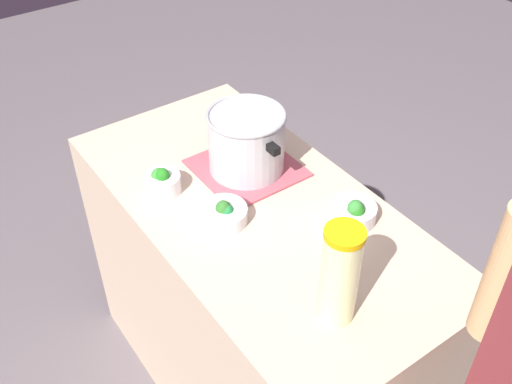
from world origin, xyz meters
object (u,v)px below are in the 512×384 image
(broccoli_bowl_center, at_px, (224,213))
(broccoli_bowl_back, at_px, (162,181))
(cooking_pot, at_px, (246,140))
(lemonade_pitcher, at_px, (340,275))
(broccoli_bowl_front, at_px, (354,212))

(broccoli_bowl_center, height_order, broccoli_bowl_back, broccoli_bowl_back)
(cooking_pot, height_order, broccoli_bowl_center, cooking_pot)
(lemonade_pitcher, relative_size, broccoli_bowl_center, 1.99)
(broccoli_bowl_back, bearing_deg, cooking_pot, 77.31)
(broccoli_bowl_center, bearing_deg, broccoli_bowl_back, -161.02)
(broccoli_bowl_front, height_order, broccoli_bowl_center, broccoli_bowl_front)
(lemonade_pitcher, distance_m, broccoli_bowl_center, 0.45)
(lemonade_pitcher, xyz_separation_m, broccoli_bowl_center, (-0.43, -0.04, -0.11))
(lemonade_pitcher, distance_m, broccoli_bowl_back, 0.67)
(lemonade_pitcher, height_order, broccoli_bowl_center, lemonade_pitcher)
(cooking_pot, xyz_separation_m, broccoli_bowl_center, (0.16, -0.19, -0.08))
(broccoli_bowl_front, xyz_separation_m, broccoli_bowl_back, (-0.43, -0.37, 0.00))
(cooking_pot, xyz_separation_m, broccoli_bowl_back, (-0.06, -0.26, -0.08))
(broccoli_bowl_center, bearing_deg, cooking_pot, 130.05)
(lemonade_pitcher, relative_size, broccoli_bowl_back, 2.53)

